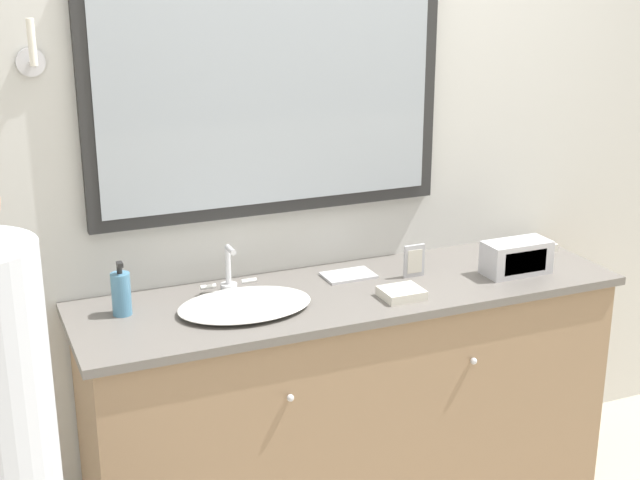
{
  "coord_description": "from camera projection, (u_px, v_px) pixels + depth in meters",
  "views": [
    {
      "loc": [
        -1.26,
        -2.36,
        2.04
      ],
      "look_at": [
        -0.12,
        0.3,
        1.1
      ],
      "focal_mm": 50.0,
      "sensor_mm": 36.0,
      "label": 1
    }
  ],
  "objects": [
    {
      "name": "sink_basin",
      "position": [
        244.0,
        303.0,
        2.98
      ],
      "size": [
        0.46,
        0.37,
        0.18
      ],
      "color": "white",
      "rests_on": "vanity_counter"
    },
    {
      "name": "hand_towel_far_corner",
      "position": [
        531.0,
        246.0,
        3.57
      ],
      "size": [
        0.17,
        0.13,
        0.03
      ],
      "color": "silver",
      "rests_on": "vanity_counter"
    },
    {
      "name": "metal_tray",
      "position": [
        348.0,
        275.0,
        3.28
      ],
      "size": [
        0.19,
        0.12,
        0.01
      ],
      "color": "silver",
      "rests_on": "vanity_counter"
    },
    {
      "name": "soap_bottle",
      "position": [
        121.0,
        293.0,
        2.92
      ],
      "size": [
        0.06,
        0.06,
        0.19
      ],
      "color": "teal",
      "rests_on": "vanity_counter"
    },
    {
      "name": "vanity_counter",
      "position": [
        350.0,
        403.0,
        3.29
      ],
      "size": [
        1.96,
        0.57,
        0.9
      ],
      "color": "#937556",
      "rests_on": "ground_plane"
    },
    {
      "name": "appliance_box",
      "position": [
        517.0,
        258.0,
        3.29
      ],
      "size": [
        0.25,
        0.12,
        0.12
      ],
      "color": "#BCBCC1",
      "rests_on": "vanity_counter"
    },
    {
      "name": "hand_towel_near_sink",
      "position": [
        402.0,
        293.0,
        3.07
      ],
      "size": [
        0.14,
        0.12,
        0.03
      ],
      "color": "silver",
      "rests_on": "vanity_counter"
    },
    {
      "name": "wall_back",
      "position": [
        316.0,
        165.0,
        3.31
      ],
      "size": [
        8.0,
        0.18,
        2.55
      ],
      "color": "silver",
      "rests_on": "ground_plane"
    },
    {
      "name": "picture_frame",
      "position": [
        414.0,
        261.0,
        3.26
      ],
      "size": [
        0.08,
        0.01,
        0.12
      ],
      "color": "#B2B2B7",
      "rests_on": "vanity_counter"
    }
  ]
}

